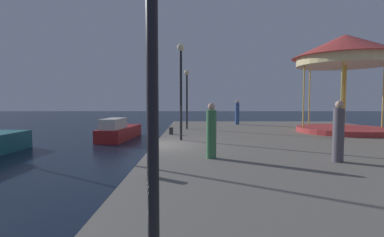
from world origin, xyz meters
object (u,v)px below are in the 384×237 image
(motorboat_red, at_px, (119,131))
(person_near_carousel, at_px, (237,113))
(carousel, at_px, (345,59))
(person_by_the_water, at_px, (211,132))
(lamp_post_mid_promenade, at_px, (181,75))
(lamp_post_far_end, at_px, (187,88))
(person_far_corner, at_px, (339,133))
(bollard_south, at_px, (171,131))
(bollard_center, at_px, (152,169))

(motorboat_red, xyz_separation_m, person_near_carousel, (8.84, 3.10, 1.16))
(carousel, bearing_deg, motorboat_red, 169.60)
(person_by_the_water, bearing_deg, carousel, 42.56)
(lamp_post_mid_promenade, height_order, person_near_carousel, lamp_post_mid_promenade)
(lamp_post_mid_promenade, distance_m, lamp_post_far_end, 5.57)
(carousel, xyz_separation_m, lamp_post_mid_promenade, (-9.75, -3.49, -1.28))
(motorboat_red, bearing_deg, lamp_post_mid_promenade, -52.92)
(person_near_carousel, xyz_separation_m, person_far_corner, (0.96, -14.16, -0.02))
(carousel, relative_size, bollard_south, 15.34)
(bollard_south, bearing_deg, lamp_post_far_end, 74.81)
(motorboat_red, height_order, bollard_center, motorboat_red)
(carousel, relative_size, bollard_center, 15.34)
(motorboat_red, bearing_deg, person_far_corner, -48.44)
(person_near_carousel, bearing_deg, lamp_post_mid_promenade, -114.52)
(lamp_post_mid_promenade, relative_size, bollard_center, 11.68)
(carousel, bearing_deg, lamp_post_far_end, 167.83)
(motorboat_red, xyz_separation_m, lamp_post_mid_promenade, (4.63, -6.13, 3.38))
(bollard_south, xyz_separation_m, person_near_carousel, (4.88, 6.82, 0.74))
(bollard_south, distance_m, person_far_corner, 9.40)
(lamp_post_far_end, bearing_deg, bollard_center, -93.10)
(bollard_south, bearing_deg, lamp_post_mid_promenade, -74.55)
(person_near_carousel, bearing_deg, motorboat_red, -160.67)
(motorboat_red, height_order, carousel, carousel)
(lamp_post_mid_promenade, xyz_separation_m, bollard_center, (-0.48, -6.77, -2.96))
(lamp_post_far_end, height_order, person_far_corner, lamp_post_far_end)
(person_far_corner, bearing_deg, person_by_the_water, 171.98)
(motorboat_red, distance_m, lamp_post_mid_promenade, 8.39)
(carousel, xyz_separation_m, person_by_the_water, (-8.56, -7.86, -3.57))
(person_by_the_water, distance_m, person_far_corner, 4.02)
(bollard_center, bearing_deg, bollard_south, 91.16)
(person_near_carousel, distance_m, person_far_corner, 14.19)
(lamp_post_far_end, xyz_separation_m, person_far_corner, (4.98, -10.48, -1.85))
(bollard_south, distance_m, person_near_carousel, 8.42)
(lamp_post_mid_promenade, xyz_separation_m, person_by_the_water, (1.19, -4.37, -2.28))
(motorboat_red, relative_size, lamp_post_mid_promenade, 1.17)
(bollard_south, relative_size, person_near_carousel, 0.20)
(carousel, distance_m, bollard_south, 11.29)
(motorboat_red, height_order, person_by_the_water, person_by_the_water)
(person_far_corner, bearing_deg, bollard_south, 128.51)
(person_far_corner, bearing_deg, lamp_post_far_end, 115.43)
(lamp_post_far_end, bearing_deg, person_near_carousel, 42.44)
(carousel, distance_m, bollard_center, 15.10)
(lamp_post_mid_promenade, xyz_separation_m, person_near_carousel, (4.21, 9.23, -2.22))
(person_by_the_water, relative_size, person_near_carousel, 0.94)
(motorboat_red, relative_size, person_far_corner, 2.81)
(bollard_center, xyz_separation_m, person_by_the_water, (1.67, 2.41, 0.67))
(carousel, height_order, person_by_the_water, carousel)
(motorboat_red, xyz_separation_m, lamp_post_far_end, (4.82, -0.58, 2.99))
(lamp_post_far_end, distance_m, bollard_south, 4.15)
(bollard_south, relative_size, person_far_corner, 0.21)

